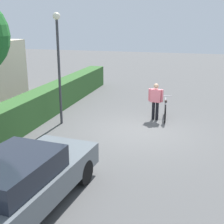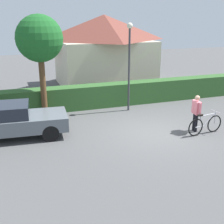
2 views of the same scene
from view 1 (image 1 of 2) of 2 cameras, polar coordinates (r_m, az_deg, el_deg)
The scene contains 6 objects.
ground_plane at distance 11.79m, azimuth 5.18°, elevation -3.63°, with size 60.00×60.00×0.00m, color #4D4D4D.
hedge_row at distance 13.09m, azimuth -14.10°, elevation 0.77°, with size 16.17×0.90×1.21m, color #2F5A28.
parked_car_near at distance 7.09m, azimuth -16.43°, elevation -12.23°, with size 4.50×2.06×1.38m.
bicycle at distance 13.32m, azimuth 9.80°, elevation 0.39°, with size 1.73×0.50×0.91m.
person_rider at distance 13.03m, azimuth 8.06°, elevation 2.39°, with size 0.26×0.63×1.56m.
street_lamp at distance 12.27m, azimuth -9.87°, elevation 10.46°, with size 0.28×0.28×4.35m.
Camera 1 is at (-10.89, -1.97, 4.07)m, focal length 49.55 mm.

